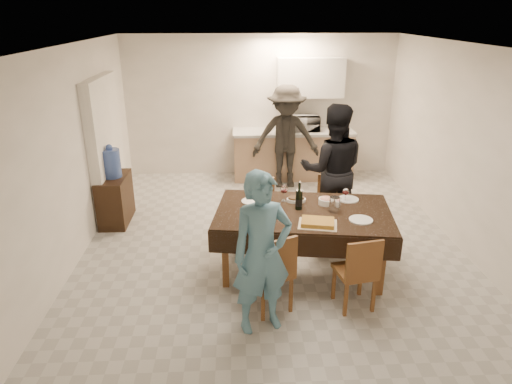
% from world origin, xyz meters
% --- Properties ---
extents(floor, '(5.00, 6.00, 0.02)m').
position_xyz_m(floor, '(0.00, 0.00, 0.00)').
color(floor, '#B8B7B2').
rests_on(floor, ground).
extents(ceiling, '(5.00, 6.00, 0.02)m').
position_xyz_m(ceiling, '(0.00, 0.00, 2.60)').
color(ceiling, white).
rests_on(ceiling, wall_back).
extents(wall_back, '(5.00, 0.02, 2.60)m').
position_xyz_m(wall_back, '(0.00, 3.00, 1.30)').
color(wall_back, white).
rests_on(wall_back, floor).
extents(wall_front, '(5.00, 0.02, 2.60)m').
position_xyz_m(wall_front, '(0.00, -3.00, 1.30)').
color(wall_front, white).
rests_on(wall_front, floor).
extents(wall_left, '(0.02, 6.00, 2.60)m').
position_xyz_m(wall_left, '(-2.50, 0.00, 1.30)').
color(wall_left, white).
rests_on(wall_left, floor).
extents(wall_right, '(0.02, 6.00, 2.60)m').
position_xyz_m(wall_right, '(2.50, 0.00, 1.30)').
color(wall_right, white).
rests_on(wall_right, floor).
extents(stub_partition, '(0.15, 1.40, 2.10)m').
position_xyz_m(stub_partition, '(-2.42, 1.20, 1.05)').
color(stub_partition, white).
rests_on(stub_partition, floor).
extents(kitchen_base_cabinet, '(2.20, 0.60, 0.86)m').
position_xyz_m(kitchen_base_cabinet, '(0.60, 2.68, 0.43)').
color(kitchen_base_cabinet, tan).
rests_on(kitchen_base_cabinet, floor).
extents(kitchen_worktop, '(2.24, 0.64, 0.05)m').
position_xyz_m(kitchen_worktop, '(0.60, 2.68, 0.89)').
color(kitchen_worktop, '#AEADA9').
rests_on(kitchen_worktop, kitchen_base_cabinet).
extents(upper_cabinet, '(1.20, 0.34, 0.70)m').
position_xyz_m(upper_cabinet, '(0.90, 2.82, 1.85)').
color(upper_cabinet, silver).
rests_on(upper_cabinet, wall_back).
extents(dining_table, '(2.17, 1.45, 0.79)m').
position_xyz_m(dining_table, '(0.30, -0.67, 0.76)').
color(dining_table, black).
rests_on(dining_table, floor).
extents(chair_near_left, '(0.54, 0.56, 0.49)m').
position_xyz_m(chair_near_left, '(-0.15, -1.51, 0.55)').
color(chair_near_left, brown).
rests_on(chair_near_left, floor).
extents(chair_near_right, '(0.45, 0.46, 0.46)m').
position_xyz_m(chair_near_right, '(0.75, -1.50, 0.52)').
color(chair_near_right, brown).
rests_on(chair_near_right, floor).
extents(chair_far_left, '(0.41, 0.41, 0.47)m').
position_xyz_m(chair_far_left, '(-0.15, -0.01, 0.53)').
color(chair_far_left, brown).
rests_on(chair_far_left, floor).
extents(chair_far_right, '(0.54, 0.56, 0.48)m').
position_xyz_m(chair_far_right, '(0.75, -0.01, 0.54)').
color(chair_far_right, brown).
rests_on(chair_far_right, floor).
extents(console, '(0.39, 0.77, 0.71)m').
position_xyz_m(console, '(-2.28, 0.84, 0.36)').
color(console, black).
rests_on(console, floor).
extents(water_jug, '(0.28, 0.28, 0.41)m').
position_xyz_m(water_jug, '(-2.28, 0.84, 0.92)').
color(water_jug, '#4464BA').
rests_on(water_jug, console).
extents(wine_bottle, '(0.08, 0.08, 0.34)m').
position_xyz_m(wine_bottle, '(0.25, -0.62, 0.96)').
color(wine_bottle, black).
rests_on(wine_bottle, dining_table).
extents(water_pitcher, '(0.12, 0.12, 0.18)m').
position_xyz_m(water_pitcher, '(0.65, -0.72, 0.88)').
color(water_pitcher, white).
rests_on(water_pitcher, dining_table).
extents(savoury_tart, '(0.47, 0.39, 0.05)m').
position_xyz_m(savoury_tart, '(0.40, -1.05, 0.82)').
color(savoury_tart, gold).
rests_on(savoury_tart, dining_table).
extents(salad_bowl, '(0.19, 0.19, 0.07)m').
position_xyz_m(salad_bowl, '(0.60, -0.49, 0.83)').
color(salad_bowl, white).
rests_on(salad_bowl, dining_table).
extents(mushroom_dish, '(0.22, 0.22, 0.04)m').
position_xyz_m(mushroom_dish, '(0.25, -0.39, 0.81)').
color(mushroom_dish, white).
rests_on(mushroom_dish, dining_table).
extents(wine_glass_a, '(0.09, 0.09, 0.21)m').
position_xyz_m(wine_glass_a, '(-0.25, -0.92, 0.90)').
color(wine_glass_a, white).
rests_on(wine_glass_a, dining_table).
extents(wine_glass_b, '(0.08, 0.08, 0.17)m').
position_xyz_m(wine_glass_b, '(0.85, -0.42, 0.88)').
color(wine_glass_b, white).
rests_on(wine_glass_b, dining_table).
extents(wine_glass_c, '(0.09, 0.09, 0.21)m').
position_xyz_m(wine_glass_c, '(0.10, -0.37, 0.90)').
color(wine_glass_c, white).
rests_on(wine_glass_c, dining_table).
extents(plate_near_left, '(0.26, 0.26, 0.01)m').
position_xyz_m(plate_near_left, '(-0.30, -0.97, 0.80)').
color(plate_near_left, white).
rests_on(plate_near_left, dining_table).
extents(plate_near_right, '(0.26, 0.26, 0.02)m').
position_xyz_m(plate_near_right, '(0.90, -0.97, 0.80)').
color(plate_near_right, white).
rests_on(plate_near_right, dining_table).
extents(plate_far_left, '(0.24, 0.24, 0.01)m').
position_xyz_m(plate_far_left, '(-0.30, -0.37, 0.80)').
color(plate_far_left, white).
rests_on(plate_far_left, dining_table).
extents(plate_far_right, '(0.26, 0.26, 0.01)m').
position_xyz_m(plate_far_right, '(0.90, -0.37, 0.80)').
color(plate_far_right, white).
rests_on(plate_far_right, dining_table).
extents(microwave, '(0.50, 0.34, 0.28)m').
position_xyz_m(microwave, '(0.82, 2.68, 1.05)').
color(microwave, silver).
rests_on(microwave, kitchen_worktop).
extents(person_near, '(0.69, 0.56, 1.64)m').
position_xyz_m(person_near, '(-0.25, -1.72, 0.82)').
color(person_near, '#578BA5').
rests_on(person_near, floor).
extents(person_far, '(0.97, 0.80, 1.85)m').
position_xyz_m(person_far, '(0.85, 0.38, 0.92)').
color(person_far, black).
rests_on(person_far, floor).
extents(person_kitchen, '(1.17, 0.67, 1.81)m').
position_xyz_m(person_kitchen, '(0.41, 2.23, 0.91)').
color(person_kitchen, black).
rests_on(person_kitchen, floor).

